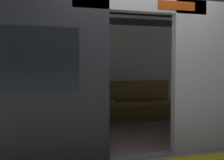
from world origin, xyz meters
TOP-DOWN VIEW (x-y plane):
  - ground_plane at (0.00, 0.00)m, footprint 60.00×60.00m
  - train_car at (0.06, -1.22)m, footprint 6.40×2.79m
  - bench_seat at (0.00, -2.28)m, footprint 3.30×0.44m
  - person_seated at (0.12, -2.23)m, footprint 0.55×0.69m
  - handbag at (0.59, -2.34)m, footprint 0.26×0.15m
  - book at (-0.20, -2.36)m, footprint 0.25×0.27m
  - grab_pole_door at (0.42, -0.36)m, footprint 0.04×0.04m

SIDE VIEW (x-z plane):
  - ground_plane at x=0.00m, z-range 0.00..0.00m
  - bench_seat at x=0.00m, z-range 0.12..0.58m
  - book at x=-0.20m, z-range 0.46..0.49m
  - handbag at x=0.59m, z-range 0.46..0.63m
  - person_seated at x=0.12m, z-range 0.08..1.27m
  - grab_pole_door at x=0.42m, z-range 0.00..2.19m
  - train_car at x=0.06m, z-range 0.38..2.70m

